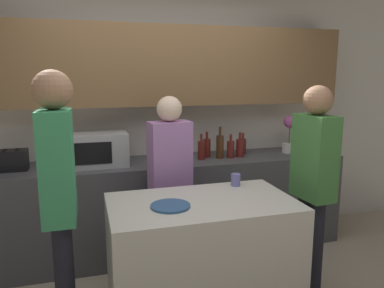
{
  "coord_description": "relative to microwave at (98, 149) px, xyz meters",
  "views": [
    {
      "loc": [
        -0.72,
        -2.06,
        1.75
      ],
      "look_at": [
        0.03,
        0.51,
        1.25
      ],
      "focal_mm": 35.0,
      "sensor_mm": 36.0,
      "label": 1
    }
  ],
  "objects": [
    {
      "name": "bottle_3",
      "position": [
        1.28,
        -0.06,
        -0.06
      ],
      "size": [
        0.07,
        0.07,
        0.24
      ],
      "color": "maroon",
      "rests_on": "back_counter"
    },
    {
      "name": "cup_0",
      "position": [
        0.99,
        -0.87,
        -0.13
      ],
      "size": [
        0.07,
        0.07,
        0.09
      ],
      "color": "#7271C1",
      "rests_on": "kitchen_island"
    },
    {
      "name": "back_wall",
      "position": [
        0.61,
        0.26,
        0.46
      ],
      "size": [
        6.4,
        0.4,
        2.7
      ],
      "color": "silver",
      "rests_on": "ground_plane"
    },
    {
      "name": "microwave",
      "position": [
        0.0,
        0.0,
        0.0
      ],
      "size": [
        0.52,
        0.39,
        0.3
      ],
      "color": "#B7BABC",
      "rests_on": "back_counter"
    },
    {
      "name": "bottle_1",
      "position": [
        1.06,
        0.04,
        -0.05
      ],
      "size": [
        0.08,
        0.08,
        0.26
      ],
      "color": "maroon",
      "rests_on": "back_counter"
    },
    {
      "name": "kitchen_island",
      "position": [
        0.63,
        -1.14,
        -0.63
      ],
      "size": [
        1.27,
        0.74,
        0.9
      ],
      "color": "beige",
      "rests_on": "ground_plane"
    },
    {
      "name": "person_right",
      "position": [
        1.55,
        -1.06,
        -0.08
      ],
      "size": [
        0.22,
        0.35,
        1.67
      ],
      "rotation": [
        0.0,
        0.0,
        -4.63
      ],
      "color": "black",
      "rests_on": "ground_plane"
    },
    {
      "name": "bottle_2",
      "position": [
        1.16,
        -0.05,
        -0.03
      ],
      "size": [
        0.07,
        0.07,
        0.32
      ],
      "color": "#472814",
      "rests_on": "back_counter"
    },
    {
      "name": "bottle_4",
      "position": [
        1.38,
        -0.04,
        -0.05
      ],
      "size": [
        0.08,
        0.08,
        0.25
      ],
      "color": "maroon",
      "rests_on": "back_counter"
    },
    {
      "name": "person_center",
      "position": [
        -0.28,
        -1.13,
        -0.0
      ],
      "size": [
        0.23,
        0.34,
        1.78
      ],
      "rotation": [
        0.0,
        0.0,
        -1.59
      ],
      "color": "black",
      "rests_on": "ground_plane"
    },
    {
      "name": "person_left",
      "position": [
        0.55,
        -0.51,
        -0.14
      ],
      "size": [
        0.36,
        0.23,
        1.58
      ],
      "rotation": [
        0.0,
        0.0,
        -3.01
      ],
      "color": "black",
      "rests_on": "ground_plane"
    },
    {
      "name": "back_counter",
      "position": [
        0.61,
        -0.01,
        -0.61
      ],
      "size": [
        3.6,
        0.62,
        0.93
      ],
      "color": "#4C4C51",
      "rests_on": "ground_plane"
    },
    {
      "name": "bottle_0",
      "position": [
        0.97,
        -0.05,
        -0.05
      ],
      "size": [
        0.07,
        0.07,
        0.25
      ],
      "color": "maroon",
      "rests_on": "back_counter"
    },
    {
      "name": "toaster",
      "position": [
        -0.73,
        0.0,
        -0.06
      ],
      "size": [
        0.26,
        0.16,
        0.18
      ],
      "color": "black",
      "rests_on": "back_counter"
    },
    {
      "name": "plate_on_island",
      "position": [
        0.4,
        -1.19,
        -0.17
      ],
      "size": [
        0.26,
        0.26,
        0.01
      ],
      "color": "#2D5684",
      "rests_on": "kitchen_island"
    },
    {
      "name": "potted_plant",
      "position": [
        1.96,
        0.0,
        0.05
      ],
      "size": [
        0.14,
        0.14,
        0.4
      ],
      "color": "silver",
      "rests_on": "back_counter"
    },
    {
      "name": "bottle_5",
      "position": [
        1.47,
        0.08,
        -0.07
      ],
      "size": [
        0.07,
        0.07,
        0.22
      ],
      "color": "maroon",
      "rests_on": "back_counter"
    }
  ]
}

